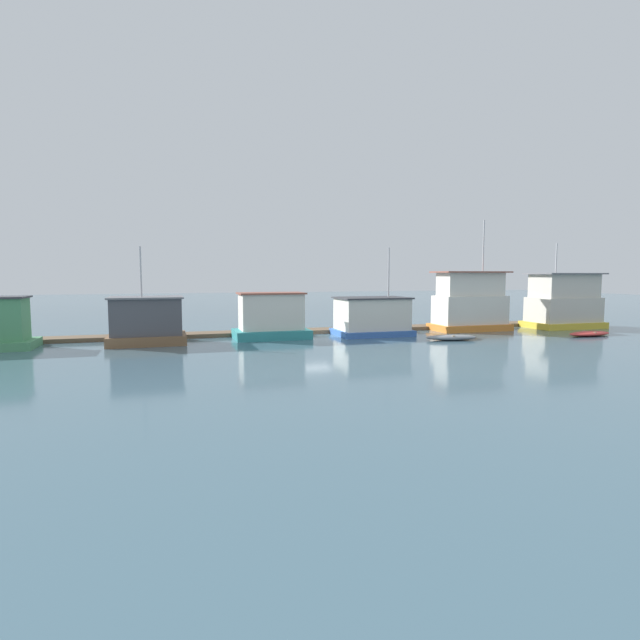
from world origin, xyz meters
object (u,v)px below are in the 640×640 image
houseboat_orange (470,304)px  dinghy_grey (451,337)px  houseboat_teal (271,318)px  mooring_post_near_left (544,317)px  houseboat_brown (147,321)px  houseboat_yellow (564,302)px  houseboat_blue (372,317)px  dinghy_red (590,334)px

houseboat_orange → dinghy_grey: bearing=-133.5°
houseboat_teal → mooring_post_near_left: size_ratio=3.24×
houseboat_teal → dinghy_grey: (12.52, -5.06, -1.38)m
houseboat_brown → houseboat_yellow: houseboat_yellow is taller
houseboat_brown → houseboat_yellow: size_ratio=0.89×
dinghy_grey → houseboat_blue: bearing=132.1°
houseboat_blue → houseboat_brown: bearing=-179.4°
dinghy_grey → dinghy_red: (11.88, -0.95, -0.02)m
houseboat_orange → dinghy_red: size_ratio=2.31×
houseboat_yellow → dinghy_grey: houseboat_yellow is taller
houseboat_brown → houseboat_orange: 26.68m
houseboat_orange → dinghy_grey: size_ratio=2.41×
dinghy_red → houseboat_teal: bearing=166.2°
houseboat_teal → mooring_post_near_left: houseboat_teal is taller
houseboat_orange → dinghy_grey: (-5.21, -5.49, -2.12)m
houseboat_brown → dinghy_grey: (21.44, -4.63, -1.38)m
dinghy_red → mooring_post_near_left: (2.10, 7.42, 0.68)m
houseboat_yellow → houseboat_teal: bearing=179.5°
houseboat_brown → houseboat_yellow: bearing=0.3°
houseboat_brown → houseboat_teal: bearing=2.8°
houseboat_blue → mooring_post_near_left: houseboat_blue is taller
houseboat_brown → houseboat_blue: bearing=0.6°
houseboat_brown → mooring_post_near_left: bearing=3.0°
mooring_post_near_left → houseboat_teal: bearing=-177.0°
houseboat_brown → mooring_post_near_left: size_ratio=3.91×
dinghy_red → houseboat_yellow: bearing=64.4°
houseboat_orange → mooring_post_near_left: size_ratio=5.51×
dinghy_grey → houseboat_brown: bearing=167.8°
mooring_post_near_left → houseboat_blue: bearing=-174.8°
houseboat_blue → mooring_post_near_left: (18.33, 1.66, -0.62)m
houseboat_brown → dinghy_grey: size_ratio=1.71×
houseboat_orange → houseboat_yellow: size_ratio=1.25×
houseboat_orange → dinghy_red: (6.67, -6.45, -2.14)m
dinghy_red → mooring_post_near_left: 7.75m
dinghy_red → houseboat_brown: bearing=170.5°
houseboat_teal → dinghy_red: bearing=-13.8°
houseboat_brown → houseboat_blue: houseboat_blue is taller
houseboat_yellow → mooring_post_near_left: bearing=111.7°
houseboat_teal → dinghy_red: houseboat_teal is taller
houseboat_blue → houseboat_orange: 9.61m
houseboat_orange → dinghy_red: 9.52m
dinghy_grey → mooring_post_near_left: bearing=24.8°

